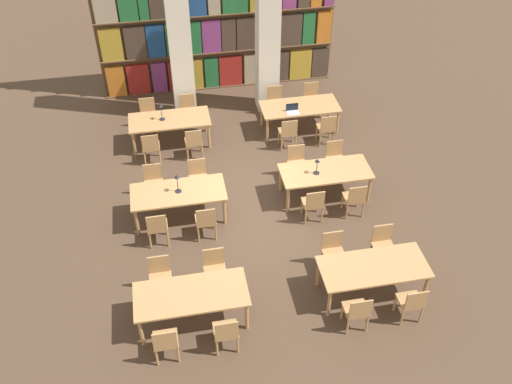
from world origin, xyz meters
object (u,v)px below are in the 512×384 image
object	(u,v)px
chair_8	(157,227)
reading_table_5	(300,108)
chair_7	(383,244)
laptop	(293,111)
reading_table_4	(170,122)
chair_18	(194,142)
chair_10	(206,221)
chair_19	(188,110)
chair_22	(327,128)
chair_9	(154,182)
chair_17	(148,114)
desk_lamp_1	(317,164)
chair_4	(357,311)
chair_16	(151,147)
desk_lamp_0	(177,181)
chair_6	(412,302)
reading_table_2	(178,194)
chair_3	(215,268)
chair_0	(166,342)
pillar_center	(268,2)
chair_1	(160,276)
chair_13	(297,162)
chair_12	(313,203)
chair_15	(335,158)
chair_23	(312,98)
reading_table_3	(325,173)
reading_table_1	(373,269)
chair_14	(355,198)
chair_20	(288,132)
chair_11	(198,177)
desk_lamp_2	(161,109)
pillar_left	(176,9)
chair_21	(276,101)
chair_2	(226,332)
reading_table_0	(191,296)
chair_5	(333,251)

from	to	relation	value
chair_8	reading_table_5	bearing A→B (deg)	42.42
chair_7	laptop	distance (m)	4.68
reading_table_4	chair_18	bearing A→B (deg)	-54.81
chair_10	chair_19	size ratio (longest dim) A/B	1.00
reading_table_4	chair_22	size ratio (longest dim) A/B	2.27
chair_9	chair_17	size ratio (longest dim) A/B	1.00
chair_9	laptop	distance (m)	4.06
desk_lamp_1	chair_18	size ratio (longest dim) A/B	0.44
chair_4	chair_16	size ratio (longest dim) A/B	1.00
chair_4	desk_lamp_0	size ratio (longest dim) A/B	2.00
chair_6	chair_18	bearing A→B (deg)	120.56
chair_7	reading_table_2	distance (m)	4.37
chair_3	chair_4	size ratio (longest dim) A/B	1.00
chair_7	reading_table_2	xyz separation A→B (m)	(-3.85, 2.06, 0.17)
desk_lamp_0	desk_lamp_1	bearing A→B (deg)	0.96
chair_0	chair_10	world-z (taller)	same
pillar_center	chair_1	bearing A→B (deg)	-118.11
chair_10	chair_13	world-z (taller)	same
chair_0	chair_12	xyz separation A→B (m)	(3.34, 2.91, 0.00)
chair_15	chair_3	bearing A→B (deg)	41.85
chair_23	reading_table_3	bearing A→B (deg)	79.90
chair_19	chair_16	bearing A→B (deg)	54.77
chair_13	chair_9	bearing A→B (deg)	1.76
chair_10	reading_table_4	world-z (taller)	chair_10
reading_table_1	chair_7	xyz separation A→B (m)	(0.48, 0.73, -0.17)
reading_table_2	chair_13	size ratio (longest dim) A/B	2.27
chair_10	chair_14	distance (m)	3.25
chair_8	chair_15	world-z (taller)	same
chair_4	chair_16	distance (m)	6.53
chair_20	chair_11	bearing A→B (deg)	-150.85
pillar_center	chair_19	xyz separation A→B (m)	(-2.24, -0.55, -2.52)
reading_table_1	chair_12	bearing A→B (deg)	104.40
desk_lamp_0	chair_12	bearing A→B (deg)	-12.74
reading_table_5	chair_22	bearing A→B (deg)	-54.54
chair_12	desk_lamp_2	xyz separation A→B (m)	(-2.97, 3.47, 0.55)
pillar_left	chair_13	distance (m)	4.73
chair_9	desk_lamp_2	bearing A→B (deg)	-99.59
chair_11	chair_20	size ratio (longest dim) A/B	1.00
chair_10	chair_21	size ratio (longest dim) A/B	1.00
chair_2	reading_table_1	size ratio (longest dim) A/B	0.44
reading_table_0	chair_13	bearing A→B (deg)	52.19
reading_table_0	chair_22	world-z (taller)	chair_22
chair_4	laptop	bearing A→B (deg)	87.36
chair_0	chair_10	distance (m)	2.98
reading_table_4	reading_table_3	bearing A→B (deg)	-39.87
chair_0	chair_7	size ratio (longest dim) A/B	1.00
chair_7	chair_12	bearing A→B (deg)	-53.93
desk_lamp_1	chair_22	size ratio (longest dim) A/B	0.44
desk_lamp_0	chair_7	bearing A→B (deg)	-28.18
chair_5	laptop	xyz separation A→B (m)	(0.28, 4.61, 0.29)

